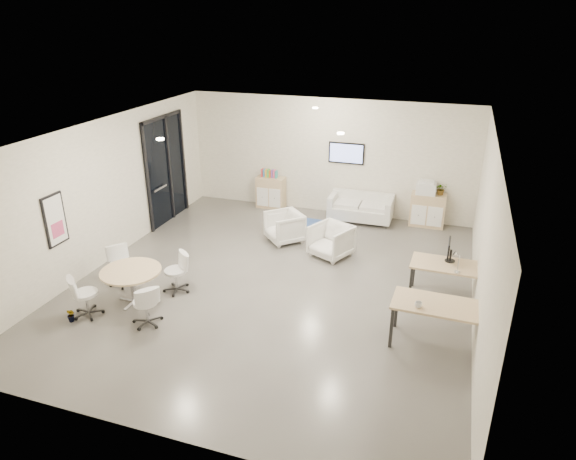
% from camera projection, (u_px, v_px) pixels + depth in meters
% --- Properties ---
extents(room_shell, '(9.60, 10.60, 4.80)m').
position_uv_depth(room_shell, '(273.00, 213.00, 10.27)').
color(room_shell, '#504D49').
rests_on(room_shell, ground).
extents(glass_door, '(0.09, 1.90, 2.85)m').
position_uv_depth(glass_door, '(166.00, 167.00, 13.64)').
color(glass_door, black).
rests_on(glass_door, room_shell).
extents(artwork, '(0.05, 0.54, 1.04)m').
position_uv_depth(artwork, '(55.00, 220.00, 10.05)').
color(artwork, black).
rests_on(artwork, room_shell).
extents(wall_tv, '(0.98, 0.06, 0.58)m').
position_uv_depth(wall_tv, '(346.00, 153.00, 13.95)').
color(wall_tv, black).
rests_on(wall_tv, room_shell).
extents(ceiling_spots, '(3.14, 4.14, 0.03)m').
position_uv_depth(ceiling_spots, '(277.00, 125.00, 10.43)').
color(ceiling_spots, '#FFEAC6').
rests_on(ceiling_spots, room_shell).
extents(sideboard_left, '(0.81, 0.42, 0.91)m').
position_uv_depth(sideboard_left, '(271.00, 192.00, 14.91)').
color(sideboard_left, tan).
rests_on(sideboard_left, room_shell).
extents(sideboard_right, '(0.90, 0.43, 0.90)m').
position_uv_depth(sideboard_right, '(428.00, 210.00, 13.61)').
color(sideboard_right, tan).
rests_on(sideboard_right, room_shell).
extents(books, '(0.47, 0.14, 0.22)m').
position_uv_depth(books, '(269.00, 173.00, 14.70)').
color(books, red).
rests_on(books, sideboard_left).
extents(printer, '(0.51, 0.42, 0.36)m').
position_uv_depth(printer, '(426.00, 188.00, 13.40)').
color(printer, white).
rests_on(printer, sideboard_right).
extents(loveseat, '(1.71, 0.87, 0.64)m').
position_uv_depth(loveseat, '(361.00, 209.00, 14.00)').
color(loveseat, silver).
rests_on(loveseat, room_shell).
extents(blue_rug, '(1.57, 1.08, 0.01)m').
position_uv_depth(blue_rug, '(316.00, 227.00, 13.70)').
color(blue_rug, navy).
rests_on(blue_rug, room_shell).
extents(armchair_left, '(1.10, 1.10, 0.83)m').
position_uv_depth(armchair_left, '(284.00, 226.00, 12.71)').
color(armchair_left, silver).
rests_on(armchair_left, room_shell).
extents(armchair_right, '(1.07, 1.05, 0.85)m').
position_uv_depth(armchair_right, '(331.00, 239.00, 11.93)').
color(armchair_right, silver).
rests_on(armchair_right, room_shell).
extents(desk_rear, '(1.48, 0.77, 0.76)m').
position_uv_depth(desk_rear, '(449.00, 268.00, 10.04)').
color(desk_rear, tan).
rests_on(desk_rear, room_shell).
extents(desk_front, '(1.55, 0.81, 0.80)m').
position_uv_depth(desk_front, '(438.00, 308.00, 8.62)').
color(desk_front, tan).
rests_on(desk_front, room_shell).
extents(monitor, '(0.20, 0.50, 0.44)m').
position_uv_depth(monitor, '(449.00, 250.00, 10.06)').
color(monitor, black).
rests_on(monitor, desk_rear).
extents(round_table, '(1.17, 1.17, 0.71)m').
position_uv_depth(round_table, '(131.00, 274.00, 9.93)').
color(round_table, tan).
rests_on(round_table, room_shell).
extents(meeting_chairs, '(2.15, 2.15, 0.82)m').
position_uv_depth(meeting_chairs, '(132.00, 284.00, 10.01)').
color(meeting_chairs, white).
rests_on(meeting_chairs, room_shell).
extents(plant_cabinet, '(0.37, 0.40, 0.25)m').
position_uv_depth(plant_cabinet, '(441.00, 190.00, 13.33)').
color(plant_cabinet, '#3F7F3F').
rests_on(plant_cabinet, sideboard_right).
extents(plant_floor, '(0.21, 0.31, 0.13)m').
position_uv_depth(plant_floor, '(72.00, 319.00, 9.51)').
color(plant_floor, '#3F7F3F').
rests_on(plant_floor, room_shell).
extents(cup, '(0.14, 0.12, 0.12)m').
position_uv_depth(cup, '(419.00, 304.00, 8.48)').
color(cup, white).
rests_on(cup, desk_front).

